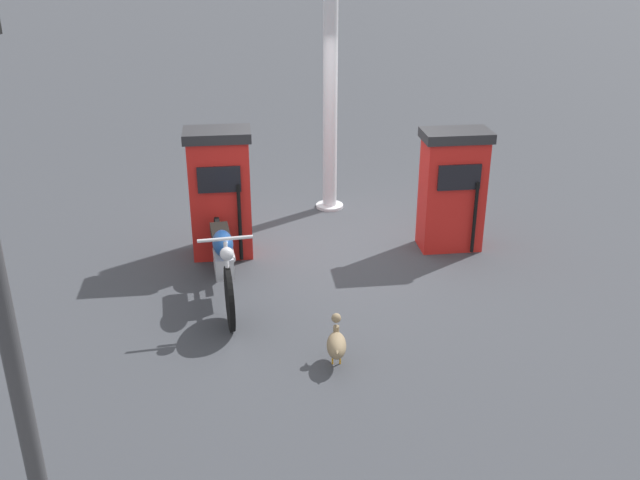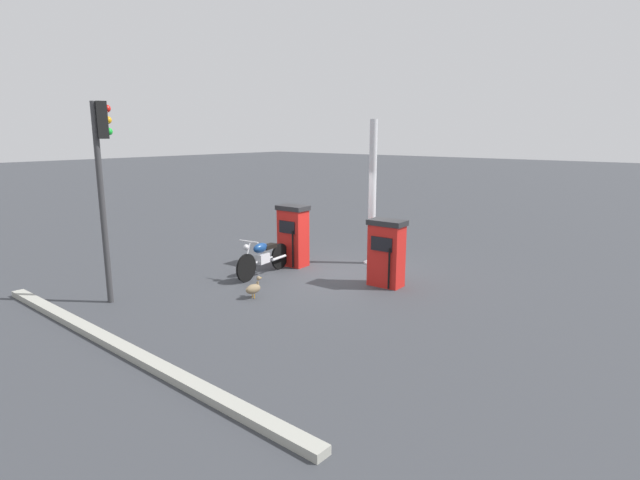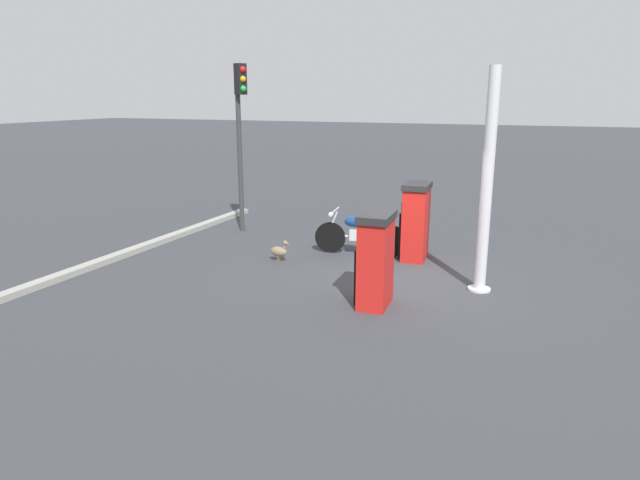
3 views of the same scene
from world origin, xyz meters
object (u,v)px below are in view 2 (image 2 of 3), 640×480
object	(u,v)px
fuel_pump_near	(293,235)
canopy_support_pole	(372,196)
fuel_pump_far	(386,253)
motorcycle_near_pump	(263,256)
wandering_duck	(253,288)
roadside_traffic_light	(103,169)

from	to	relation	value
fuel_pump_near	canopy_support_pole	world-z (taller)	canopy_support_pole
fuel_pump_far	canopy_support_pole	bearing A→B (deg)	-136.81
fuel_pump_near	canopy_support_pole	distance (m)	2.35
fuel_pump_near	motorcycle_near_pump	size ratio (longest dim) A/B	0.80
fuel_pump_near	wandering_duck	xyz separation A→B (m)	(2.58, 1.20, -0.60)
fuel_pump_far	motorcycle_near_pump	distance (m)	3.08
fuel_pump_far	motorcycle_near_pump	size ratio (longest dim) A/B	0.77
wandering_duck	canopy_support_pole	size ratio (longest dim) A/B	0.12
motorcycle_near_pump	wandering_duck	world-z (taller)	motorcycle_near_pump
roadside_traffic_light	wandering_duck	bearing A→B (deg)	133.99
roadside_traffic_light	canopy_support_pole	distance (m)	6.62
fuel_pump_far	fuel_pump_near	bearing A→B (deg)	-90.00
fuel_pump_far	canopy_support_pole	xyz separation A→B (m)	(-1.51, -1.42, 1.05)
fuel_pump_far	canopy_support_pole	size ratio (longest dim) A/B	0.40
fuel_pump_near	wandering_duck	world-z (taller)	fuel_pump_near
wandering_duck	fuel_pump_near	bearing A→B (deg)	-155.12
fuel_pump_far	wandering_duck	xyz separation A→B (m)	(2.58, -1.70, -0.57)
fuel_pump_far	roadside_traffic_light	bearing A→B (deg)	-39.54
fuel_pump_near	fuel_pump_far	bearing A→B (deg)	90.00
roadside_traffic_light	canopy_support_pole	size ratio (longest dim) A/B	1.07
wandering_duck	roadside_traffic_light	distance (m)	3.87
fuel_pump_near	motorcycle_near_pump	world-z (taller)	fuel_pump_near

